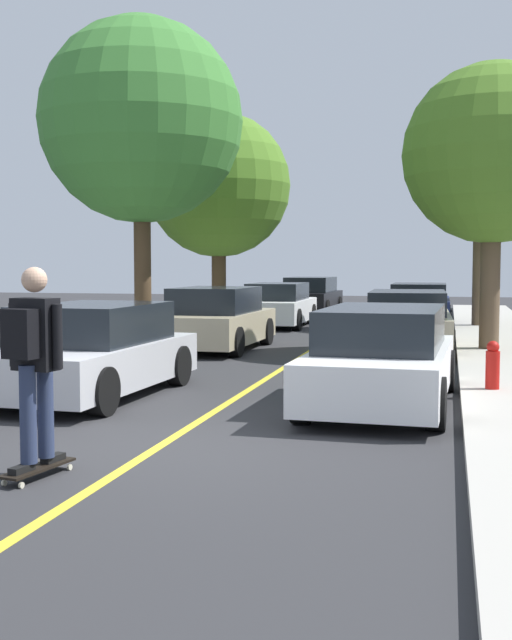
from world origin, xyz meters
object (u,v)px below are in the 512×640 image
object	(u,v)px
parked_car_left_farthest	(310,296)
parked_car_right_nearest	(383,358)
parked_car_left_nearest	(91,352)
skateboard	(38,468)
parked_car_right_far	(419,306)
street_tree_right_near	(481,181)
street_tree_left_near	(219,186)
parked_car_left_near	(216,320)
street_tree_right_nearest	(493,155)
street_tree_left_nearest	(141,122)
fire_hydrant	(493,365)
parked_car_right_near	(408,322)
parked_car_left_far	(278,305)
skateboarder	(33,354)

from	to	relation	value
parked_car_left_farthest	parked_car_right_nearest	world-z (taller)	parked_car_left_farthest
parked_car_left_nearest	skateboard	size ratio (longest dim) A/B	4.80
parked_car_right_far	street_tree_right_near	distance (m)	4.05
street_tree_left_near	parked_car_left_near	bearing A→B (deg)	-74.43
parked_car_left_farthest	street_tree_right_nearest	world-z (taller)	street_tree_right_nearest
parked_car_right_nearest	skateboard	bearing A→B (deg)	-121.54
street_tree_left_nearest	fire_hydrant	distance (m)	10.25
street_tree_left_nearest	fire_hydrant	world-z (taller)	street_tree_left_nearest
parked_car_left_nearest	parked_car_right_near	xyz separation A→B (m)	(4.24, 6.98, 0.01)
parked_car_left_far	skateboard	world-z (taller)	parked_car_left_far
street_tree_right_nearest	parked_car_right_near	bearing A→B (deg)	177.84
parked_car_left_far	parked_car_left_farthest	bearing A→B (deg)	89.99
street_tree_left_near	fire_hydrant	size ratio (longest dim) A/B	9.07
parked_car_left_nearest	parked_car_right_nearest	world-z (taller)	parked_car_left_nearest
street_tree_right_near	skateboarder	bearing A→B (deg)	-104.06
parked_car_left_nearest	parked_car_right_far	bearing A→B (deg)	72.89
parked_car_right_nearest	parked_car_right_far	xyz separation A→B (m)	(-0.00, 13.59, 0.00)
street_tree_right_near	skateboard	size ratio (longest dim) A/B	6.91
parked_car_right_near	skateboard	xyz separation A→B (m)	(-2.76, -11.29, -0.57)
parked_car_right_near	parked_car_right_nearest	bearing A→B (deg)	-90.00
parked_car_right_near	skateboard	world-z (taller)	parked_car_right_near
parked_car_right_near	skateboard	size ratio (longest dim) A/B	5.17
street_tree_right_nearest	skateboarder	xyz separation A→B (m)	(-4.48, -11.25, -3.09)
parked_car_left_nearest	fire_hydrant	distance (m)	5.86
parked_car_left_near	skateboard	distance (m)	10.97
skateboard	skateboarder	bearing A→B (deg)	-100.50
parked_car_left_farthest	fire_hydrant	xyz separation A→B (m)	(5.74, -18.10, -0.21)
parked_car_left_near	parked_car_right_far	bearing A→B (deg)	59.61
parked_car_left_near	parked_car_left_farthest	xyz separation A→B (m)	(0.00, 12.71, 0.01)
parked_car_right_near	parked_car_left_far	bearing A→B (deg)	123.78
parked_car_right_nearest	parked_car_right_far	bearing A→B (deg)	90.00
parked_car_right_nearest	skateboard	xyz separation A→B (m)	(-2.76, -4.50, -0.58)
parked_car_left_nearest	parked_car_right_near	size ratio (longest dim) A/B	0.93
parked_car_right_near	street_tree_left_nearest	world-z (taller)	street_tree_left_nearest
street_tree_left_nearest	street_tree_left_near	xyz separation A→B (m)	(0.00, 6.27, -0.85)
parked_car_right_near	street_tree_right_near	xyz separation A→B (m)	(1.71, 6.57, 3.67)
parked_car_left_farthest	skateboard	xyz separation A→B (m)	(1.48, -23.57, -0.60)
parked_car_right_near	street_tree_right_nearest	world-z (taller)	street_tree_right_nearest
parked_car_left_nearest	skateboard	world-z (taller)	parked_car_left_nearest
parked_car_left_far	parked_car_right_nearest	world-z (taller)	parked_car_right_nearest
fire_hydrant	parked_car_right_nearest	bearing A→B (deg)	-147.31
parked_car_right_nearest	skateboarder	world-z (taller)	skateboarder
skateboard	parked_car_right_far	bearing A→B (deg)	81.32
fire_hydrant	parked_car_left_farthest	bearing A→B (deg)	107.60
street_tree_left_nearest	skateboard	xyz separation A→B (m)	(3.20, -10.74, -5.05)
skateboarder	parked_car_left_near	bearing A→B (deg)	97.72
parked_car_left_near	skateboarder	size ratio (longest dim) A/B	2.24
street_tree_left_near	skateboarder	bearing A→B (deg)	-79.40
parked_car_left_near	parked_car_left_far	size ratio (longest dim) A/B	0.99
street_tree_right_nearest	skateboard	xyz separation A→B (m)	(-4.48, -11.22, -4.14)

